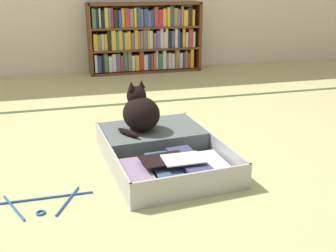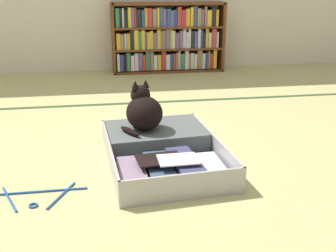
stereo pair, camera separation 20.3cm
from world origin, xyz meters
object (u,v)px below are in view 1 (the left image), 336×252
(black_cat, at_px, (140,112))
(clothes_hanger, at_px, (41,203))
(open_suitcase, at_px, (160,150))
(bookshelf, at_px, (144,39))

(black_cat, distance_m, clothes_hanger, 0.74)
(open_suitcase, relative_size, black_cat, 2.97)
(black_cat, bearing_deg, clothes_hanger, -138.98)
(open_suitcase, bearing_deg, black_cat, 118.90)
(clothes_hanger, bearing_deg, open_suitcase, 27.80)
(bookshelf, xyz_separation_m, open_suitcase, (-0.39, -2.27, -0.30))
(bookshelf, height_order, black_cat, bookshelf)
(clothes_hanger, bearing_deg, bookshelf, 68.83)
(clothes_hanger, bearing_deg, black_cat, 41.02)
(bookshelf, relative_size, black_cat, 4.14)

